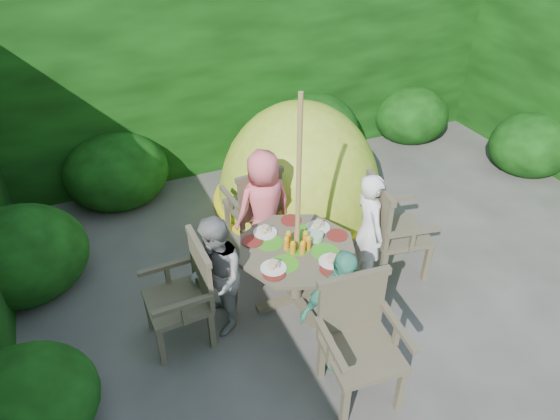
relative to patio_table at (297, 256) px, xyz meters
name	(u,v)px	position (x,y,z in m)	size (l,w,h in m)	color
ground	(408,318)	(0.89, -0.68, -0.57)	(60.00, 60.00, 0.00)	#42403B
hedge_enclosure	(349,146)	(0.89, 0.66, 0.68)	(9.00, 9.00, 2.50)	black
patio_table	(297,256)	(0.00, 0.00, 0.00)	(1.18, 1.18, 0.81)	#443D2C
parasol_pole	(298,210)	(0.00, 0.00, 0.53)	(0.04, 0.04, 2.20)	olive
garden_chair_right	(391,227)	(1.08, 0.03, 0.00)	(0.67, 0.73, 1.06)	#443D2C
garden_chair_left	(185,293)	(-1.10, -0.01, -0.04)	(0.54, 0.61, 0.98)	#443D2C
garden_chair_back	(254,204)	(-0.01, 1.10, -0.07)	(0.61, 0.55, 0.94)	#443D2C
garden_chair_front	(358,338)	(0.02, -1.09, -0.02)	(0.67, 0.61, 1.03)	#443D2C
child_right	(369,230)	(0.80, 0.01, 0.06)	(0.46, 0.30, 1.27)	white
child_left	(217,277)	(-0.80, -0.01, 0.03)	(0.59, 0.46, 1.21)	gray
child_back	(264,206)	(-0.02, 0.80, 0.08)	(0.63, 0.41, 1.30)	#F66571
child_front	(339,309)	(0.01, -0.80, 0.03)	(0.71, 0.29, 1.20)	#4CB290
dome_tent	(299,197)	(0.85, 1.71, -0.57)	(2.69, 2.69, 2.60)	#9AAF21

